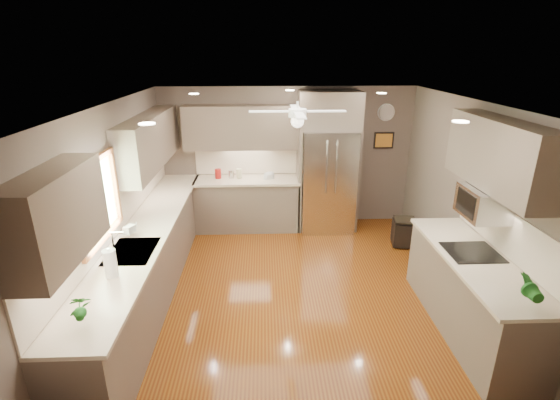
{
  "coord_description": "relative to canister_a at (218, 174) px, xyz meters",
  "views": [
    {
      "loc": [
        -0.41,
        -4.67,
        3.08
      ],
      "look_at": [
        -0.2,
        0.6,
        1.12
      ],
      "focal_mm": 26.0,
      "sensor_mm": 36.0,
      "label": 1
    }
  ],
  "objects": [
    {
      "name": "floor",
      "position": [
        1.23,
        -2.25,
        -1.02
      ],
      "size": [
        5.0,
        5.0,
        0.0
      ],
      "primitive_type": "plane",
      "color": "#55220B",
      "rests_on": "ground"
    },
    {
      "name": "ceiling",
      "position": [
        1.23,
        -2.25,
        1.48
      ],
      "size": [
        5.0,
        5.0,
        0.0
      ],
      "primitive_type": "plane",
      "rotation": [
        3.14,
        0.0,
        0.0
      ],
      "color": "white",
      "rests_on": "ground"
    },
    {
      "name": "wall_back",
      "position": [
        1.23,
        0.25,
        0.23
      ],
      "size": [
        4.5,
        0.0,
        4.5
      ],
      "primitive_type": "plane",
      "rotation": [
        1.57,
        0.0,
        0.0
      ],
      "color": "brown",
      "rests_on": "ground"
    },
    {
      "name": "wall_front",
      "position": [
        1.23,
        -4.75,
        0.23
      ],
      "size": [
        4.5,
        0.0,
        4.5
      ],
      "primitive_type": "plane",
      "rotation": [
        -1.57,
        0.0,
        0.0
      ],
      "color": "brown",
      "rests_on": "ground"
    },
    {
      "name": "wall_left",
      "position": [
        -1.02,
        -2.25,
        0.23
      ],
      "size": [
        0.0,
        5.0,
        5.0
      ],
      "primitive_type": "plane",
      "rotation": [
        1.57,
        0.0,
        1.57
      ],
      "color": "brown",
      "rests_on": "ground"
    },
    {
      "name": "wall_right",
      "position": [
        3.48,
        -2.25,
        0.23
      ],
      "size": [
        0.0,
        5.0,
        5.0
      ],
      "primitive_type": "plane",
      "rotation": [
        1.57,
        0.0,
        -1.57
      ],
      "color": "brown",
      "rests_on": "ground"
    },
    {
      "name": "canister_a",
      "position": [
        0.0,
        0.0,
        0.0
      ],
      "size": [
        0.12,
        0.12,
        0.18
      ],
      "primitive_type": "cylinder",
      "rotation": [
        0.0,
        0.0,
        -0.09
      ],
      "color": "maroon",
      "rests_on": "back_run"
    },
    {
      "name": "canister_b",
      "position": [
        0.23,
        -0.0,
        -0.01
      ],
      "size": [
        0.12,
        0.12,
        0.14
      ],
      "primitive_type": "cylinder",
      "rotation": [
        0.0,
        0.0,
        0.41
      ],
      "color": "silver",
      "rests_on": "back_run"
    },
    {
      "name": "canister_c",
      "position": [
        0.37,
        -0.02,
        0.01
      ],
      "size": [
        0.13,
        0.13,
        0.16
      ],
      "primitive_type": "cylinder",
      "rotation": [
        0.0,
        0.0,
        0.34
      ],
      "color": "#BCB78D",
      "rests_on": "back_run"
    },
    {
      "name": "soap_bottle",
      "position": [
        -0.82,
        -2.35,
        0.02
      ],
      "size": [
        0.12,
        0.12,
        0.2
      ],
      "primitive_type": "imported",
      "rotation": [
        0.0,
        0.0,
        -0.39
      ],
      "color": "white",
      "rests_on": "left_run"
    },
    {
      "name": "potted_plant_left",
      "position": [
        -0.72,
        -4.06,
        0.08
      ],
      "size": [
        0.2,
        0.17,
        0.32
      ],
      "primitive_type": "imported",
      "rotation": [
        0.0,
        0.0,
        0.36
      ],
      "color": "#185518",
      "rests_on": "left_run"
    },
    {
      "name": "potted_plant_right",
      "position": [
        3.15,
        -3.94,
        0.09
      ],
      "size": [
        0.19,
        0.16,
        0.34
      ],
      "primitive_type": "imported",
      "rotation": [
        0.0,
        0.0,
        -0.06
      ],
      "color": "#185518",
      "rests_on": "right_run"
    },
    {
      "name": "bowl",
      "position": [
        0.9,
        -0.08,
        -0.05
      ],
      "size": [
        0.28,
        0.28,
        0.05
      ],
      "primitive_type": "imported",
      "rotation": [
        0.0,
        0.0,
        0.42
      ],
      "color": "#BCB78D",
      "rests_on": "back_run"
    },
    {
      "name": "left_run",
      "position": [
        -0.72,
        -2.1,
        -0.54
      ],
      "size": [
        0.65,
        4.7,
        1.45
      ],
      "color": "brown",
      "rests_on": "ground"
    },
    {
      "name": "back_run",
      "position": [
        0.51,
        -0.05,
        -0.54
      ],
      "size": [
        1.85,
        0.65,
        1.45
      ],
      "color": "brown",
      "rests_on": "ground"
    },
    {
      "name": "uppers",
      "position": [
        0.49,
        -1.54,
        0.85
      ],
      "size": [
        4.5,
        4.7,
        0.95
      ],
      "color": "brown",
      "rests_on": "wall_left"
    },
    {
      "name": "window",
      "position": [
        -0.99,
        -2.75,
        0.53
      ],
      "size": [
        0.05,
        1.12,
        0.92
      ],
      "color": "#BFF2B2",
      "rests_on": "wall_left"
    },
    {
      "name": "sink",
      "position": [
        -0.7,
        -2.75,
        -0.11
      ],
      "size": [
        0.5,
        0.7,
        0.32
      ],
      "color": "silver",
      "rests_on": "left_run"
    },
    {
      "name": "refrigerator",
      "position": [
        1.93,
        -0.09,
        0.17
      ],
      "size": [
        1.06,
        0.75,
        2.45
      ],
      "color": "silver",
      "rests_on": "ground"
    },
    {
      "name": "right_run",
      "position": [
        3.16,
        -3.05,
        -0.54
      ],
      "size": [
        0.7,
        2.2,
        1.45
      ],
      "color": "brown",
      "rests_on": "ground"
    },
    {
      "name": "microwave",
      "position": [
        3.26,
        -2.8,
        0.46
      ],
      "size": [
        0.43,
        0.55,
        0.34
      ],
      "color": "silver",
      "rests_on": "wall_right"
    },
    {
      "name": "ceiling_fan",
      "position": [
        1.23,
        -1.95,
        1.31
      ],
      "size": [
        1.18,
        1.18,
        0.32
      ],
      "color": "white",
      "rests_on": "ceiling"
    },
    {
      "name": "recessed_lights",
      "position": [
        1.19,
        -1.85,
        1.47
      ],
      "size": [
        2.84,
        3.14,
        0.01
      ],
      "color": "white",
      "rests_on": "ceiling"
    },
    {
      "name": "wall_clock",
      "position": [
        2.98,
        0.23,
        1.03
      ],
      "size": [
        0.3,
        0.03,
        0.3
      ],
      "color": "white",
      "rests_on": "wall_back"
    },
    {
      "name": "framed_print",
      "position": [
        2.98,
        0.23,
        0.53
      ],
      "size": [
        0.36,
        0.03,
        0.3
      ],
      "color": "black",
      "rests_on": "wall_back"
    },
    {
      "name": "stool",
      "position": [
        3.12,
        -0.89,
        -0.78
      ],
      "size": [
        0.41,
        0.41,
        0.45
      ],
      "color": "black",
      "rests_on": "ground"
    },
    {
      "name": "paper_towel",
      "position": [
        -0.72,
        -3.3,
        0.06
      ],
      "size": [
        0.13,
        0.13,
        0.32
      ],
      "color": "white",
      "rests_on": "left_run"
    }
  ]
}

